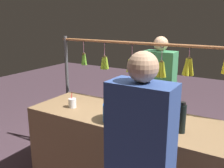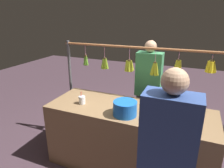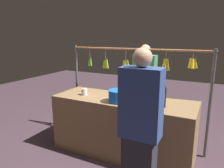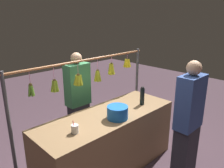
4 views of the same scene
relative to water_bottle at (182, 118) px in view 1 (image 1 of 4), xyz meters
The scene contains 6 objects.
market_counter 0.84m from the water_bottle, 10.13° to the right, with size 2.09×0.75×0.87m, color olive.
display_rack 0.80m from the water_bottle, 43.94° to the right, with size 2.36×0.14×1.61m.
water_bottle is the anchor object (origin of this frame).
blue_bucket 0.61m from the water_bottle, ahead, with size 0.28×0.28×0.17m, color blue.
drink_cup 1.24m from the water_bottle, ahead, with size 0.09×0.09×0.16m.
vendor_person 1.06m from the water_bottle, 57.91° to the right, with size 0.39×0.21×1.63m.
Camera 1 is at (-1.17, 2.19, 1.85)m, focal length 41.09 mm.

